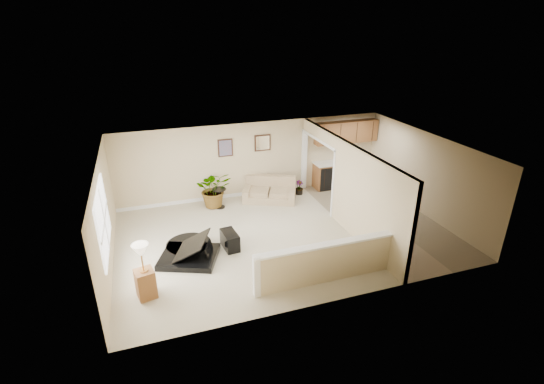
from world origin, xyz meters
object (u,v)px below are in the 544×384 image
object	(u,v)px
small_plant	(299,188)
lamp_stand	(144,275)
piano	(185,238)
accent_table	(219,196)
palm_plant	(214,189)
loveseat	(269,189)
piano_bench	(230,240)

from	to	relation	value
small_plant	lamp_stand	world-z (taller)	lamp_stand
piano	accent_table	distance (m)	2.92
piano	lamp_stand	distance (m)	1.66
palm_plant	small_plant	world-z (taller)	palm_plant
piano	loveseat	size ratio (longest dim) A/B	0.94
piano_bench	accent_table	size ratio (longest dim) A/B	1.05
palm_plant	lamp_stand	distance (m)	4.62
piano_bench	palm_plant	xyz separation A→B (m)	(0.12, 2.65, 0.37)
loveseat	accent_table	world-z (taller)	loveseat
loveseat	lamp_stand	xyz separation A→B (m)	(-4.10, -3.98, 0.18)
loveseat	small_plant	bearing A→B (deg)	28.04
accent_table	palm_plant	bearing A→B (deg)	129.56
small_plant	loveseat	bearing A→B (deg)	-176.05
loveseat	accent_table	distance (m)	1.70
palm_plant	loveseat	bearing A→B (deg)	-1.45
piano_bench	small_plant	bearing A→B (deg)	41.29
small_plant	lamp_stand	xyz separation A→B (m)	(-5.21, -4.06, 0.34)
loveseat	small_plant	world-z (taller)	loveseat
loveseat	palm_plant	world-z (taller)	palm_plant
accent_table	small_plant	distance (m)	2.82
piano_bench	small_plant	distance (m)	4.06
loveseat	accent_table	bearing A→B (deg)	-152.38
loveseat	lamp_stand	world-z (taller)	lamp_stand
piano_bench	accent_table	distance (m)	2.52
piano	loveseat	world-z (taller)	piano
piano_bench	lamp_stand	distance (m)	2.58
piano_bench	accent_table	xyz separation A→B (m)	(0.24, 2.50, 0.19)
piano	small_plant	size ratio (longest dim) A/B	3.97
piano_bench	lamp_stand	bearing A→B (deg)	-147.45
loveseat	small_plant	xyz separation A→B (m)	(1.11, 0.08, -0.16)
piano_bench	palm_plant	bearing A→B (deg)	87.40
piano_bench	small_plant	world-z (taller)	small_plant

